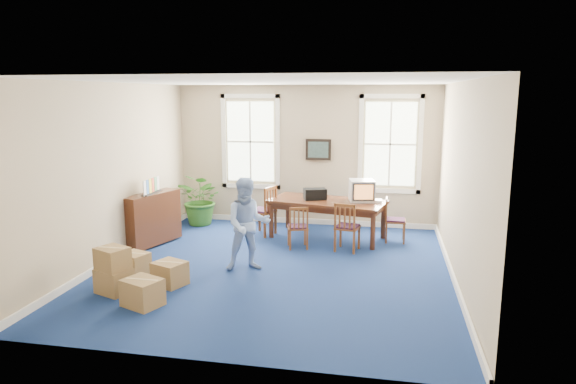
% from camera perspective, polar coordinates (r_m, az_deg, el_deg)
% --- Properties ---
extents(floor, '(6.50, 6.50, 0.00)m').
position_cam_1_polar(floor, '(9.06, -1.36, -8.47)').
color(floor, navy).
rests_on(floor, ground).
extents(ceiling, '(6.50, 6.50, 0.00)m').
position_cam_1_polar(ceiling, '(8.56, -1.45, 12.20)').
color(ceiling, white).
rests_on(ceiling, ground).
extents(wall_back, '(6.50, 0.00, 6.50)m').
position_cam_1_polar(wall_back, '(11.83, 1.97, 4.06)').
color(wall_back, tan).
rests_on(wall_back, ground).
extents(wall_front, '(6.50, 0.00, 6.50)m').
position_cam_1_polar(wall_front, '(5.60, -8.54, -3.73)').
color(wall_front, tan).
rests_on(wall_front, ground).
extents(wall_left, '(0.00, 6.50, 6.50)m').
position_cam_1_polar(wall_left, '(9.75, -18.90, 2.02)').
color(wall_left, tan).
rests_on(wall_left, ground).
extents(wall_right, '(0.00, 6.50, 6.50)m').
position_cam_1_polar(wall_right, '(8.55, 18.64, 0.87)').
color(wall_right, tan).
rests_on(wall_right, ground).
extents(baseboard_back, '(6.00, 0.04, 0.12)m').
position_cam_1_polar(baseboard_back, '(12.08, 1.90, -3.23)').
color(baseboard_back, white).
rests_on(baseboard_back, ground).
extents(baseboard_left, '(0.04, 6.50, 0.12)m').
position_cam_1_polar(baseboard_left, '(10.08, -18.22, -6.67)').
color(baseboard_left, white).
rests_on(baseboard_left, ground).
extents(baseboard_right, '(0.04, 6.50, 0.12)m').
position_cam_1_polar(baseboard_right, '(8.93, 17.85, -8.91)').
color(baseboard_right, white).
rests_on(baseboard_right, ground).
extents(window_left, '(1.40, 0.12, 2.20)m').
position_cam_1_polar(window_left, '(12.05, -4.18, 5.59)').
color(window_left, white).
rests_on(window_left, ground).
extents(window_right, '(1.40, 0.12, 2.20)m').
position_cam_1_polar(window_right, '(11.64, 11.28, 5.23)').
color(window_right, white).
rests_on(window_right, ground).
extents(wall_picture, '(0.58, 0.06, 0.48)m').
position_cam_1_polar(wall_picture, '(11.72, 3.39, 4.72)').
color(wall_picture, black).
rests_on(wall_picture, ground).
extents(conference_table, '(2.56, 1.57, 0.81)m').
position_cam_1_polar(conference_table, '(10.83, 4.37, -3.03)').
color(conference_table, '#472313').
rests_on(conference_table, ground).
extents(crt_tv, '(0.59, 0.62, 0.44)m').
position_cam_1_polar(crt_tv, '(10.70, 8.20, 0.16)').
color(crt_tv, '#B7B7BC').
rests_on(crt_tv, conference_table).
extents(game_console, '(0.19, 0.23, 0.06)m').
position_cam_1_polar(game_console, '(10.67, 9.90, -0.98)').
color(game_console, white).
rests_on(game_console, conference_table).
extents(equipment_bag, '(0.53, 0.43, 0.23)m').
position_cam_1_polar(equipment_bag, '(10.80, 3.01, -0.21)').
color(equipment_bag, black).
rests_on(equipment_bag, conference_table).
extents(chair_near_left, '(0.48, 0.48, 0.86)m').
position_cam_1_polar(chair_near_left, '(10.11, 1.08, -3.86)').
color(chair_near_left, brown).
rests_on(chair_near_left, ground).
extents(chair_near_right, '(0.51, 0.51, 0.97)m').
position_cam_1_polar(chair_near_right, '(9.98, 6.62, -3.82)').
color(chair_near_right, brown).
rests_on(chair_near_right, ground).
extents(chair_end_left, '(0.62, 0.62, 1.07)m').
position_cam_1_polar(chair_end_left, '(11.04, -2.91, -2.04)').
color(chair_end_left, brown).
rests_on(chair_end_left, ground).
extents(chair_end_right, '(0.41, 0.41, 0.91)m').
position_cam_1_polar(chair_end_right, '(10.76, 11.86, -3.05)').
color(chair_end_right, brown).
rests_on(chair_end_right, ground).
extents(man, '(0.95, 0.85, 1.61)m').
position_cam_1_polar(man, '(8.81, -4.48, -3.60)').
color(man, '#89A9DE').
rests_on(man, ground).
extents(credenza, '(0.76, 1.36, 1.03)m').
position_cam_1_polar(credenza, '(10.63, -14.84, -3.04)').
color(credenza, '#472313').
rests_on(credenza, ground).
extents(brochure_rack, '(0.34, 0.72, 0.32)m').
position_cam_1_polar(brochure_rack, '(10.49, -14.93, 0.52)').
color(brochure_rack, '#99999E').
rests_on(brochure_rack, credenza).
extents(potted_plant, '(1.37, 1.30, 1.21)m').
position_cam_1_polar(potted_plant, '(12.02, -9.55, -0.80)').
color(potted_plant, '#285C1A').
rests_on(potted_plant, ground).
extents(cardboard_boxes, '(1.72, 1.72, 0.75)m').
position_cam_1_polar(cardboard_boxes, '(8.32, -17.39, -8.04)').
color(cardboard_boxes, '#997544').
rests_on(cardboard_boxes, ground).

